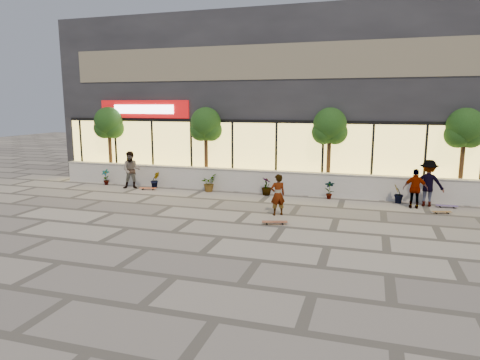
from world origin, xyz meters
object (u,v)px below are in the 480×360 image
(skater_center, at_px, (278,195))
(skateboard_right_far, at_px, (447,206))
(skateboard_center, at_px, (275,222))
(skater_right_near, at_px, (415,189))
(skateboard_left, at_px, (148,188))
(tree_midwest, at_px, (206,126))
(tree_west, at_px, (109,125))
(skateboard_right_near, at_px, (442,212))
(skater_right_far, at_px, (428,183))
(skater_left, at_px, (131,170))
(tree_mideast, at_px, (330,128))
(tree_east, at_px, (465,130))

(skater_center, bearing_deg, skateboard_right_far, 174.56)
(skateboard_center, bearing_deg, skateboard_right_far, 19.96)
(skater_right_near, bearing_deg, skateboard_center, 39.56)
(skateboard_left, bearing_deg, skater_center, -33.51)
(tree_midwest, distance_m, skateboard_right_far, 11.31)
(skateboard_right_far, bearing_deg, skateboard_left, 179.94)
(skateboard_center, bearing_deg, tree_west, 134.66)
(skateboard_left, xyz_separation_m, skateboard_right_far, (13.16, 0.28, 0.00))
(tree_west, height_order, tree_midwest, same)
(skater_right_near, distance_m, skateboard_right_far, 1.51)
(skateboard_center, distance_m, skateboard_right_near, 6.57)
(skateboard_left, bearing_deg, tree_midwest, 25.81)
(skateboard_left, bearing_deg, skater_right_far, -9.83)
(skateboard_right_near, relative_size, skateboard_right_far, 0.90)
(skater_left, bearing_deg, skater_right_far, -22.46)
(tree_west, relative_size, skater_center, 2.54)
(skateboard_right_near, bearing_deg, tree_mideast, 135.44)
(tree_mideast, bearing_deg, skateboard_left, -167.95)
(tree_mideast, distance_m, skater_center, 5.27)
(tree_midwest, xyz_separation_m, skateboard_center, (4.80, -5.84, -2.90))
(skateboard_left, height_order, skateboard_right_far, same)
(tree_east, xyz_separation_m, skateboard_left, (-13.83, -1.78, -2.90))
(tree_west, distance_m, skater_right_far, 15.79)
(skater_left, xyz_separation_m, skateboard_right_far, (14.05, 0.20, -0.83))
(tree_mideast, distance_m, skateboard_center, 6.63)
(tree_east, distance_m, skateboard_left, 14.24)
(tree_mideast, relative_size, skateboard_right_far, 4.81)
(skater_center, relative_size, skateboard_left, 1.86)
(skateboard_center, relative_size, skateboard_right_near, 1.23)
(tree_east, height_order, skateboard_left, tree_east)
(skater_center, distance_m, skateboard_center, 1.45)
(skateboard_left, bearing_deg, skater_right_near, -12.45)
(tree_west, height_order, skater_right_far, tree_west)
(tree_west, distance_m, tree_midwest, 5.50)
(tree_west, xyz_separation_m, skater_center, (10.13, -4.58, -2.22))
(skateboard_right_near, bearing_deg, skateboard_center, -164.99)
(skater_right_near, bearing_deg, tree_midwest, -11.10)
(skater_right_far, xyz_separation_m, skateboard_left, (-12.41, -0.38, -0.86))
(skater_center, height_order, skateboard_right_near, skater_center)
(skater_left, distance_m, skateboard_left, 1.22)
(tree_west, distance_m, skateboard_right_near, 16.46)
(tree_midwest, xyz_separation_m, skater_right_far, (10.09, -1.40, -2.05))
(skater_right_far, distance_m, skateboard_center, 6.96)
(skater_right_far, relative_size, skateboard_right_far, 2.31)
(skateboard_right_near, xyz_separation_m, skateboard_right_far, (0.33, 1.07, 0.01))
(tree_west, height_order, skater_right_near, tree_west)
(skater_right_near, xyz_separation_m, skateboard_right_near, (0.92, -0.61, -0.71))
(skater_center, bearing_deg, tree_east, -178.16)
(skateboard_center, height_order, skateboard_right_far, skateboard_center)
(tree_east, bearing_deg, tree_midwest, 180.00)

